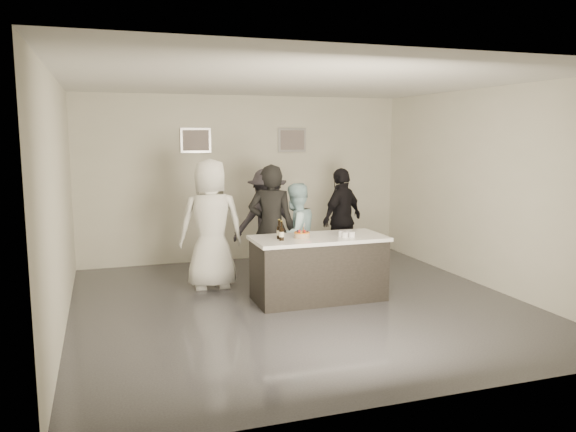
% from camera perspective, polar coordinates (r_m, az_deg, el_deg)
% --- Properties ---
extents(floor, '(6.00, 6.00, 0.00)m').
position_cam_1_polar(floor, '(7.82, 1.17, -8.88)').
color(floor, '#3D3D42').
rests_on(floor, ground).
extents(ceiling, '(6.00, 6.00, 0.00)m').
position_cam_1_polar(ceiling, '(7.50, 1.24, 13.58)').
color(ceiling, white).
extents(wall_back, '(6.00, 0.04, 3.00)m').
position_cam_1_polar(wall_back, '(10.37, -4.37, 3.82)').
color(wall_back, silver).
rests_on(wall_back, ground).
extents(wall_front, '(6.00, 0.04, 3.00)m').
position_cam_1_polar(wall_front, '(4.82, 13.25, -1.64)').
color(wall_front, silver).
rests_on(wall_front, ground).
extents(wall_left, '(0.04, 6.00, 3.00)m').
position_cam_1_polar(wall_left, '(7.10, -22.26, 1.12)').
color(wall_left, silver).
rests_on(wall_left, ground).
extents(wall_right, '(0.04, 6.00, 3.00)m').
position_cam_1_polar(wall_right, '(8.97, 19.59, 2.65)').
color(wall_right, silver).
rests_on(wall_right, ground).
extents(picture_left, '(0.54, 0.04, 0.44)m').
position_cam_1_polar(picture_left, '(10.13, -9.36, 7.59)').
color(picture_left, '#B2B2B7').
rests_on(picture_left, wall_back).
extents(picture_right, '(0.54, 0.04, 0.44)m').
position_cam_1_polar(picture_right, '(10.57, 0.41, 7.73)').
color(picture_right, '#B2B2B7').
rests_on(picture_right, wall_back).
extents(bar_counter, '(1.86, 0.86, 0.90)m').
position_cam_1_polar(bar_counter, '(7.91, 3.13, -5.31)').
color(bar_counter, white).
rests_on(bar_counter, ground).
extents(cake, '(0.22, 0.22, 0.07)m').
position_cam_1_polar(cake, '(7.71, 1.42, -1.95)').
color(cake, orange).
rests_on(cake, bar_counter).
extents(beer_bottle_a, '(0.07, 0.07, 0.26)m').
position_cam_1_polar(beer_bottle_a, '(7.62, -0.91, -1.37)').
color(beer_bottle_a, black).
rests_on(beer_bottle_a, bar_counter).
extents(beer_bottle_b, '(0.07, 0.07, 0.26)m').
position_cam_1_polar(beer_bottle_b, '(7.50, -0.66, -1.53)').
color(beer_bottle_b, black).
rests_on(beer_bottle_b, bar_counter).
extents(tumbler_cluster, '(0.19, 0.19, 0.08)m').
position_cam_1_polar(tumbler_cluster, '(7.83, 5.99, -1.82)').
color(tumbler_cluster, orange).
rests_on(tumbler_cluster, bar_counter).
extents(candles, '(0.24, 0.08, 0.01)m').
position_cam_1_polar(candles, '(7.45, 2.40, -2.59)').
color(candles, pink).
rests_on(candles, bar_counter).
extents(person_main_black, '(0.80, 0.68, 1.88)m').
position_cam_1_polar(person_main_black, '(8.32, -1.72, -1.18)').
color(person_main_black, black).
rests_on(person_main_black, ground).
extents(person_main_blue, '(0.94, 0.86, 1.57)m').
position_cam_1_polar(person_main_blue, '(8.60, 0.75, -1.88)').
color(person_main_blue, '#B2DEE9').
rests_on(person_main_blue, ground).
extents(person_guest_left, '(0.99, 0.67, 1.96)m').
position_cam_1_polar(person_guest_left, '(8.47, -7.82, -0.81)').
color(person_guest_left, white).
rests_on(person_guest_left, ground).
extents(person_guest_right, '(1.09, 0.91, 1.75)m').
position_cam_1_polar(person_guest_right, '(9.59, 5.51, -0.34)').
color(person_guest_right, black).
rests_on(person_guest_right, ground).
extents(person_guest_back, '(1.18, 0.74, 1.75)m').
position_cam_1_polar(person_guest_back, '(9.32, -2.12, -0.55)').
color(person_guest_back, '#312E37').
rests_on(person_guest_back, ground).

